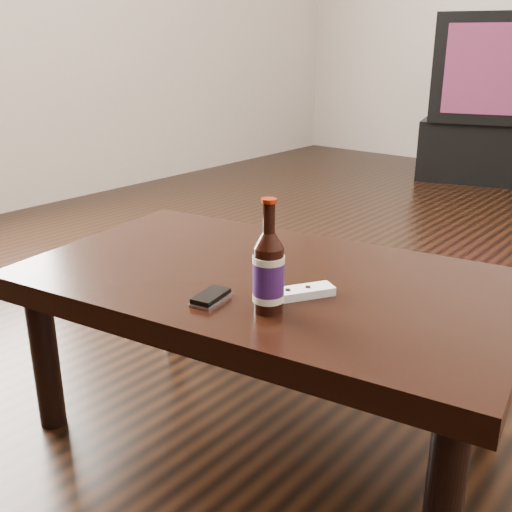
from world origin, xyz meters
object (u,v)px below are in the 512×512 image
Objects in this scene: tv at (509,68)px; remote at (296,293)px; tv_stand at (498,151)px; coffee_table at (267,296)px; beer_bottle at (268,273)px; phone at (211,297)px.

tv is 3.29m from remote.
coffee_table reaches higher than tv_stand.
coffee_table is (0.54, -3.14, 0.15)m from tv_stand.
coffee_table is 0.23m from beer_bottle.
phone is at bearing -162.89° from beer_bottle.
phone is at bearing -97.28° from tv.
remote is at bearing 33.70° from phone.
beer_bottle is (0.12, -0.15, 0.13)m from coffee_table.
phone is (0.54, -3.32, -0.32)m from tv.
tv reaches higher than phone.
beer_bottle is at bearing -95.23° from tv_stand.
beer_bottle reaches higher than remote.
remote is at bearing -27.35° from coffee_table.
tv_stand is at bearing 101.33° from beer_bottle.
phone reaches higher than coffee_table.
remote is (0.66, -3.20, 0.21)m from tv_stand.
beer_bottle is at bearing -50.89° from coffee_table.
tv_stand is 0.85× the size of coffee_table.
beer_bottle is (0.66, -3.29, 0.28)m from tv_stand.
tv_stand is 3.28m from remote.
coffee_table is 12.04× the size of phone.
tv is at bearing 99.73° from coffee_table.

